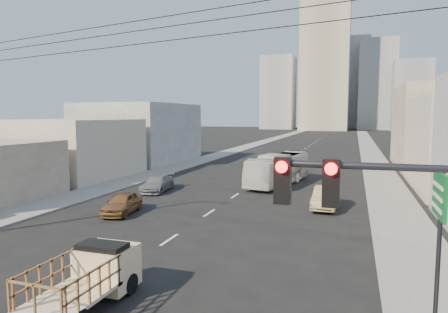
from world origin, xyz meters
The scene contains 19 objects.
ground centered at (0.00, 0.00, 0.00)m, with size 420.00×420.00×0.00m, color black.
sidewalk_left centered at (-11.75, 70.00, 0.06)m, with size 3.50×180.00×0.12m, color gray.
sidewalk_right centered at (11.75, 70.00, 0.06)m, with size 3.50×180.00×0.12m, color gray.
lane_dashes centered at (0.00, 53.00, 0.01)m, with size 0.15×104.00×0.01m.
flatbed_pickup centered at (0.59, 0.63, 1.09)m, with size 1.95×4.41×1.90m.
city_bus centered at (2.37, 26.29, 1.44)m, with size 2.42×10.34×2.88m, color silver.
sedan_brown centered at (-5.38, 12.11, 0.69)m, with size 1.63×4.05×1.38m, color brown.
sedan_tan centered at (7.19, 17.81, 0.74)m, with size 1.56×4.49×1.48m, color tan.
sedan_grey centered at (-6.80, 19.73, 0.66)m, with size 1.86×4.57×1.33m, color slate.
traffic_signal centered at (9.77, -3.51, 4.08)m, with size 3.23×0.35×6.00m.
green_sign centered at (11.16, 1.50, 3.74)m, with size 0.18×1.60×5.00m.
overhead_wires centered at (0.00, 1.50, 8.97)m, with size 23.01×5.02×0.72m.
bldg_left_mid centered at (-19.00, 24.00, 3.00)m, with size 11.00×12.00×6.00m, color #BFB59A.
bldg_left_far centered at (-19.50, 39.00, 4.00)m, with size 12.00×16.00×8.00m, color gray.
high_rise_tower centered at (-4.00, 170.00, 30.00)m, with size 20.00×20.00×60.00m, color tan.
midrise_ne centered at (18.00, 185.00, 20.00)m, with size 16.00×16.00×40.00m, color gray.
midrise_nw centered at (-26.00, 180.00, 17.00)m, with size 15.00×15.00×34.00m, color gray.
midrise_back centered at (6.00, 200.00, 22.00)m, with size 18.00×18.00×44.00m, color gray.
midrise_east centered at (30.00, 165.00, 14.00)m, with size 14.00×14.00×28.00m, color gray.
Camera 1 is at (8.94, -10.20, 6.40)m, focal length 32.00 mm.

